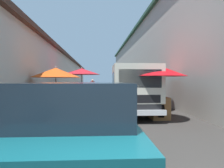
# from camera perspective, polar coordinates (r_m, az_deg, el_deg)

# --- Properties ---
(ground) EXTENTS (90.00, 90.00, 0.00)m
(ground) POSITION_cam_1_polar(r_m,az_deg,el_deg) (15.48, -2.47, -4.54)
(ground) COLOR #33302D
(building_left_whitewash) EXTENTS (49.80, 7.50, 4.05)m
(building_left_whitewash) POSITION_cam_1_polar(r_m,az_deg,el_deg) (18.82, -24.46, 2.56)
(building_left_whitewash) COLOR beige
(building_left_whitewash) RESTS_ON ground
(building_right_concrete) EXTENTS (49.80, 7.50, 6.89)m
(building_right_concrete) POSITION_cam_1_polar(r_m,az_deg,el_deg) (19.26, 18.68, 6.78)
(building_right_concrete) COLOR #A39E93
(building_right_concrete) RESTS_ON ground
(fruit_stall_mid_lane) EXTENTS (2.12, 2.12, 2.13)m
(fruit_stall_mid_lane) POSITION_cam_1_polar(r_m,az_deg,el_deg) (7.64, 13.15, 1.63)
(fruit_stall_mid_lane) COLOR #9E9EA3
(fruit_stall_mid_lane) RESTS_ON ground
(fruit_stall_near_left) EXTENTS (2.52, 2.52, 2.41)m
(fruit_stall_near_left) POSITION_cam_1_polar(r_m,az_deg,el_deg) (13.73, -8.72, 2.57)
(fruit_stall_near_left) COLOR #9E9EA3
(fruit_stall_near_left) RESTS_ON ground
(fruit_stall_far_right) EXTENTS (2.71, 2.71, 2.11)m
(fruit_stall_far_right) POSITION_cam_1_polar(r_m,az_deg,el_deg) (10.05, 9.49, 1.96)
(fruit_stall_far_right) COLOR #9E9EA3
(fruit_stall_far_right) RESTS_ON ground
(fruit_stall_near_right) EXTENTS (2.22, 2.22, 2.15)m
(fruit_stall_near_right) POSITION_cam_1_polar(r_m,az_deg,el_deg) (9.34, -15.76, 1.81)
(fruit_stall_near_right) COLOR #9E9EA3
(fruit_stall_near_right) RESTS_ON ground
(hatchback_car) EXTENTS (3.94, 1.98, 1.45)m
(hatchback_car) POSITION_cam_1_polar(r_m,az_deg,el_deg) (3.48, -9.40, -11.36)
(hatchback_car) COLOR #0F4C56
(hatchback_car) RESTS_ON ground
(delivery_truck) EXTENTS (4.96, 2.05, 2.08)m
(delivery_truck) POSITION_cam_1_polar(r_m,az_deg,el_deg) (8.21, 6.20, -2.12)
(delivery_truck) COLOR black
(delivery_truck) RESTS_ON ground
(vendor_by_crates) EXTENTS (0.53, 0.44, 1.63)m
(vendor_by_crates) POSITION_cam_1_polar(r_m,az_deg,el_deg) (19.87, -5.61, -0.61)
(vendor_by_crates) COLOR navy
(vendor_by_crates) RESTS_ON ground
(parked_scooter) EXTENTS (1.65, 0.64, 1.14)m
(parked_scooter) POSITION_cam_1_polar(r_m,az_deg,el_deg) (13.44, 4.90, -3.46)
(parked_scooter) COLOR black
(parked_scooter) RESTS_ON ground
(plastic_stool) EXTENTS (0.30, 0.30, 0.43)m
(plastic_stool) POSITION_cam_1_polar(r_m,az_deg,el_deg) (14.49, 0.54, -3.62)
(plastic_stool) COLOR #1E8C3F
(plastic_stool) RESTS_ON ground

